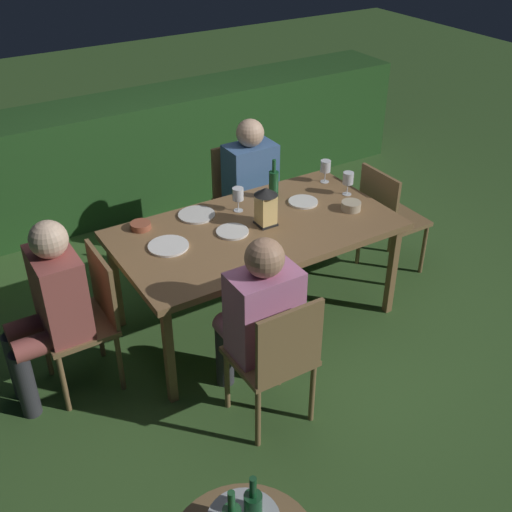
# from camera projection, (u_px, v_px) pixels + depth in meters

# --- Properties ---
(ground_plane) EXTENTS (16.00, 16.00, 0.00)m
(ground_plane) POSITION_uv_depth(u_px,v_px,m) (256.00, 317.00, 4.47)
(ground_plane) COLOR #385B28
(dining_table) EXTENTS (1.83, 0.99, 0.73)m
(dining_table) POSITION_uv_depth(u_px,v_px,m) (256.00, 234.00, 4.11)
(dining_table) COLOR olive
(dining_table) RESTS_ON ground
(chair_side_left_a) EXTENTS (0.42, 0.40, 0.87)m
(chair_side_left_a) POSITION_uv_depth(u_px,v_px,m) (277.00, 356.00, 3.39)
(chair_side_left_a) COLOR brown
(chair_side_left_a) RESTS_ON ground
(person_in_pink) EXTENTS (0.38, 0.47, 1.15)m
(person_in_pink) POSITION_uv_depth(u_px,v_px,m) (258.00, 315.00, 3.45)
(person_in_pink) COLOR #C675A3
(person_in_pink) RESTS_ON ground
(chair_head_near) EXTENTS (0.40, 0.42, 0.87)m
(chair_head_near) POSITION_uv_depth(u_px,v_px,m) (87.00, 315.00, 3.70)
(chair_head_near) COLOR brown
(chair_head_near) RESTS_ON ground
(person_in_rust) EXTENTS (0.48, 0.38, 1.15)m
(person_in_rust) POSITION_uv_depth(u_px,v_px,m) (50.00, 305.00, 3.53)
(person_in_rust) COLOR #9E4C47
(person_in_rust) RESTS_ON ground
(chair_head_far) EXTENTS (0.40, 0.42, 0.87)m
(chair_head_far) POSITION_uv_depth(u_px,v_px,m) (388.00, 216.00, 4.73)
(chair_head_far) COLOR brown
(chair_head_far) RESTS_ON ground
(chair_side_right_b) EXTENTS (0.42, 0.40, 0.87)m
(chair_side_right_b) POSITION_uv_depth(u_px,v_px,m) (242.00, 194.00, 5.03)
(chair_side_right_b) COLOR brown
(chair_side_right_b) RESTS_ON ground
(person_in_blue) EXTENTS (0.38, 0.47, 1.15)m
(person_in_blue) POSITION_uv_depth(u_px,v_px,m) (255.00, 186.00, 4.81)
(person_in_blue) COLOR #426699
(person_in_blue) RESTS_ON ground
(lantern_centerpiece) EXTENTS (0.15, 0.15, 0.27)m
(lantern_centerpiece) POSITION_uv_depth(u_px,v_px,m) (266.00, 205.00, 4.03)
(lantern_centerpiece) COLOR black
(lantern_centerpiece) RESTS_ON dining_table
(green_bottle_on_table) EXTENTS (0.07, 0.07, 0.29)m
(green_bottle_on_table) POSITION_uv_depth(u_px,v_px,m) (274.00, 184.00, 4.38)
(green_bottle_on_table) COLOR #195128
(green_bottle_on_table) RESTS_ON dining_table
(wine_glass_a) EXTENTS (0.08, 0.08, 0.17)m
(wine_glass_a) POSITION_uv_depth(u_px,v_px,m) (325.00, 167.00, 4.59)
(wine_glass_a) COLOR silver
(wine_glass_a) RESTS_ON dining_table
(wine_glass_b) EXTENTS (0.08, 0.08, 0.17)m
(wine_glass_b) POSITION_uv_depth(u_px,v_px,m) (348.00, 179.00, 4.42)
(wine_glass_b) COLOR silver
(wine_glass_b) RESTS_ON dining_table
(wine_glass_c) EXTENTS (0.08, 0.08, 0.17)m
(wine_glass_c) POSITION_uv_depth(u_px,v_px,m) (238.00, 195.00, 4.21)
(wine_glass_c) COLOR silver
(wine_glass_c) RESTS_ON dining_table
(plate_a) EXTENTS (0.25, 0.25, 0.01)m
(plate_a) POSITION_uv_depth(u_px,v_px,m) (197.00, 215.00, 4.21)
(plate_a) COLOR silver
(plate_a) RESTS_ON dining_table
(plate_b) EXTENTS (0.25, 0.25, 0.01)m
(plate_b) POSITION_uv_depth(u_px,v_px,m) (168.00, 246.00, 3.87)
(plate_b) COLOR white
(plate_b) RESTS_ON dining_table
(plate_c) EXTENTS (0.20, 0.20, 0.01)m
(plate_c) POSITION_uv_depth(u_px,v_px,m) (303.00, 202.00, 4.37)
(plate_c) COLOR white
(plate_c) RESTS_ON dining_table
(plate_d) EXTENTS (0.21, 0.21, 0.01)m
(plate_d) POSITION_uv_depth(u_px,v_px,m) (232.00, 232.00, 4.02)
(plate_d) COLOR white
(plate_d) RESTS_ON dining_table
(bowl_olives) EXTENTS (0.13, 0.13, 0.04)m
(bowl_olives) POSITION_uv_depth(u_px,v_px,m) (141.00, 226.00, 4.05)
(bowl_olives) COLOR #9E5138
(bowl_olives) RESTS_ON dining_table
(bowl_bread) EXTENTS (0.13, 0.13, 0.06)m
(bowl_bread) POSITION_uv_depth(u_px,v_px,m) (351.00, 206.00, 4.27)
(bowl_bread) COLOR #BCAD8E
(bowl_bread) RESTS_ON dining_table
(hedge_backdrop) EXTENTS (5.41, 0.63, 0.99)m
(hedge_backdrop) POSITION_uv_depth(u_px,v_px,m) (136.00, 153.00, 5.72)
(hedge_backdrop) COLOR #234C1E
(hedge_backdrop) RESTS_ON ground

